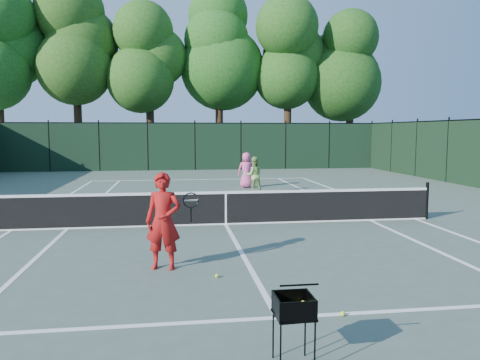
{
  "coord_description": "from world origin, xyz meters",
  "views": [
    {
      "loc": [
        -1.37,
        -12.36,
        2.52
      ],
      "look_at": [
        0.53,
        1.0,
        1.1
      ],
      "focal_mm": 35.0,
      "sensor_mm": 36.0,
      "label": 1
    }
  ],
  "objects": [
    {
      "name": "ground",
      "position": [
        0.0,
        0.0,
        0.0
      ],
      "size": [
        90.0,
        90.0,
        0.0
      ],
      "primitive_type": "plane",
      "color": "#4A5A4E",
      "rests_on": "ground"
    },
    {
      "name": "sideline_doubles_left",
      "position": [
        -5.49,
        0.0,
        0.0
      ],
      "size": [
        0.1,
        23.77,
        0.01
      ],
      "primitive_type": "cube",
      "color": "white",
      "rests_on": "ground"
    },
    {
      "name": "sideline_doubles_right",
      "position": [
        5.49,
        0.0,
        0.0
      ],
      "size": [
        0.1,
        23.77,
        0.01
      ],
      "primitive_type": "cube",
      "color": "white",
      "rests_on": "ground"
    },
    {
      "name": "sideline_singles_left",
      "position": [
        -4.12,
        0.0,
        0.0
      ],
      "size": [
        0.1,
        23.77,
        0.01
      ],
      "primitive_type": "cube",
      "color": "white",
      "rests_on": "ground"
    },
    {
      "name": "sideline_singles_right",
      "position": [
        4.12,
        0.0,
        0.0
      ],
      "size": [
        0.1,
        23.77,
        0.01
      ],
      "primitive_type": "cube",
      "color": "white",
      "rests_on": "ground"
    },
    {
      "name": "baseline_far",
      "position": [
        0.0,
        11.88,
        0.0
      ],
      "size": [
        10.97,
        0.1,
        0.01
      ],
      "primitive_type": "cube",
      "color": "white",
      "rests_on": "ground"
    },
    {
      "name": "service_line_near",
      "position": [
        0.0,
        -6.4,
        0.0
      ],
      "size": [
        8.23,
        0.1,
        0.01
      ],
      "primitive_type": "cube",
      "color": "white",
      "rests_on": "ground"
    },
    {
      "name": "service_line_far",
      "position": [
        0.0,
        6.4,
        0.0
      ],
      "size": [
        8.23,
        0.1,
        0.01
      ],
      "primitive_type": "cube",
      "color": "white",
      "rests_on": "ground"
    },
    {
      "name": "center_service_line",
      "position": [
        0.0,
        0.0,
        0.0
      ],
      "size": [
        0.1,
        12.8,
        0.01
      ],
      "primitive_type": "cube",
      "color": "white",
      "rests_on": "ground"
    },
    {
      "name": "tennis_net",
      "position": [
        0.0,
        0.0,
        0.48
      ],
      "size": [
        11.69,
        0.09,
        1.06
      ],
      "color": "black",
      "rests_on": "ground"
    },
    {
      "name": "fence_far",
      "position": [
        0.0,
        18.0,
        1.5
      ],
      "size": [
        24.0,
        0.05,
        3.0
      ],
      "primitive_type": "cube",
      "color": "black",
      "rests_on": "ground"
    },
    {
      "name": "tree_1",
      "position": [
        -8.0,
        22.0,
        8.69
      ],
      "size": [
        6.8,
        6.8,
        13.98
      ],
      "color": "black",
      "rests_on": "ground"
    },
    {
      "name": "tree_2",
      "position": [
        -3.0,
        21.8,
        7.73
      ],
      "size": [
        6.0,
        6.0,
        12.4
      ],
      "color": "black",
      "rests_on": "ground"
    },
    {
      "name": "tree_3",
      "position": [
        2.0,
        22.3,
        9.01
      ],
      "size": [
        7.0,
        7.0,
        14.45
      ],
      "color": "black",
      "rests_on": "ground"
    },
    {
      "name": "tree_4",
      "position": [
        7.0,
        21.6,
        8.14
      ],
      "size": [
        6.2,
        6.2,
        12.97
      ],
      "color": "black",
      "rests_on": "ground"
    },
    {
      "name": "tree_5",
      "position": [
        12.0,
        22.1,
        7.71
      ],
      "size": [
        5.8,
        5.8,
        12.23
      ],
      "color": "black",
      "rests_on": "ground"
    },
    {
      "name": "coach",
      "position": [
        -1.57,
        -3.88,
        0.89
      ],
      "size": [
        1.03,
        0.57,
        1.78
      ],
      "rotation": [
        0.0,
        0.0,
        -0.22
      ],
      "color": "#A11312",
      "rests_on": "ground"
    },
    {
      "name": "player_pink",
      "position": [
        1.82,
        8.07,
        0.79
      ],
      "size": [
        0.82,
        0.59,
        1.58
      ],
      "rotation": [
        0.0,
        0.0,
        3.03
      ],
      "color": "#DF4E8F",
      "rests_on": "ground"
    },
    {
      "name": "player_green",
      "position": [
        1.81,
        6.07,
        0.75
      ],
      "size": [
        0.75,
        0.59,
        1.49
      ],
      "rotation": [
        0.0,
        0.0,
        3.18
      ],
      "color": "#8CBB5D",
      "rests_on": "ground"
    },
    {
      "name": "ball_hopper",
      "position": [
        -0.12,
        -7.67,
        0.65
      ],
      "size": [
        0.43,
        0.43,
        0.78
      ],
      "rotation": [
        0.0,
        0.0,
        0.06
      ],
      "color": "black",
      "rests_on": "ground"
    },
    {
      "name": "loose_ball_near_cart",
      "position": [
        0.89,
        -6.47,
        0.03
      ],
      "size": [
        0.07,
        0.07,
        0.07
      ],
      "primitive_type": "sphere",
      "color": "#BFDF2D",
      "rests_on": "ground"
    },
    {
      "name": "loose_ball_midcourt",
      "position": [
        -0.66,
        -4.55,
        0.03
      ],
      "size": [
        0.07,
        0.07,
        0.07
      ],
      "primitive_type": "sphere",
      "color": "#C4E32E",
      "rests_on": "ground"
    }
  ]
}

